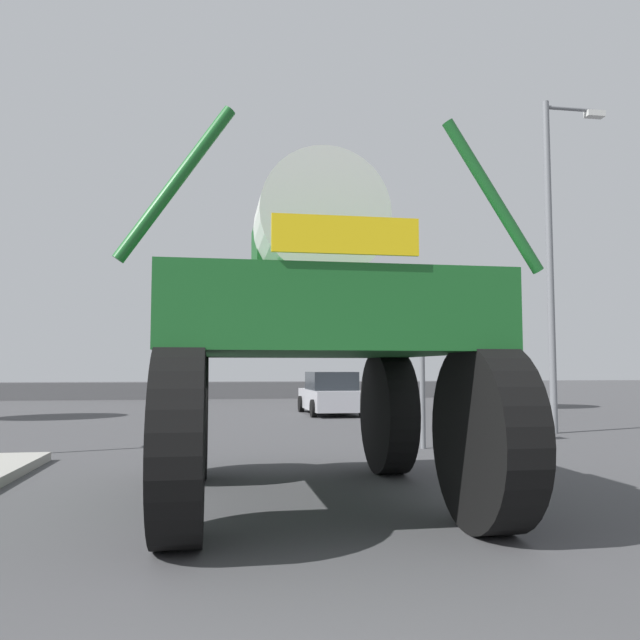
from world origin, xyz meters
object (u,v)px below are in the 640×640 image
(oversize_sprayer, at_px, (311,336))
(bare_tree_far_center, at_px, (190,291))
(sedan_ahead, at_px, (331,394))
(traffic_signal_near_right, at_px, (419,315))
(streetlight_near_right, at_px, (554,248))
(bare_tree_right, at_px, (471,305))

(oversize_sprayer, relative_size, bare_tree_far_center, 0.72)
(sedan_ahead, bearing_deg, bare_tree_far_center, 21.14)
(traffic_signal_near_right, bearing_deg, streetlight_near_right, 27.11)
(oversize_sprayer, xyz_separation_m, traffic_signal_near_right, (3.03, 4.88, 0.72))
(oversize_sprayer, height_order, bare_tree_far_center, bare_tree_far_center)
(oversize_sprayer, height_order, streetlight_near_right, streetlight_near_right)
(streetlight_near_right, bearing_deg, traffic_signal_near_right, -152.89)
(bare_tree_far_center, bearing_deg, traffic_signal_near_right, -76.06)
(sedan_ahead, distance_m, streetlight_near_right, 9.64)
(sedan_ahead, relative_size, bare_tree_far_center, 0.54)
(oversize_sprayer, bearing_deg, bare_tree_right, -29.17)
(traffic_signal_near_right, bearing_deg, bare_tree_far_center, 103.94)
(bare_tree_right, bearing_deg, traffic_signal_near_right, -117.47)
(sedan_ahead, relative_size, traffic_signal_near_right, 1.09)
(bare_tree_right, bearing_deg, streetlight_near_right, -99.38)
(traffic_signal_near_right, height_order, bare_tree_right, bare_tree_right)
(traffic_signal_near_right, relative_size, bare_tree_far_center, 0.49)
(sedan_ahead, height_order, traffic_signal_near_right, traffic_signal_near_right)
(bare_tree_far_center, bearing_deg, sedan_ahead, -67.50)
(traffic_signal_near_right, xyz_separation_m, bare_tree_right, (5.89, 11.33, 1.44))
(traffic_signal_near_right, bearing_deg, sedan_ahead, 90.97)
(bare_tree_right, bearing_deg, sedan_ahead, -165.03)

